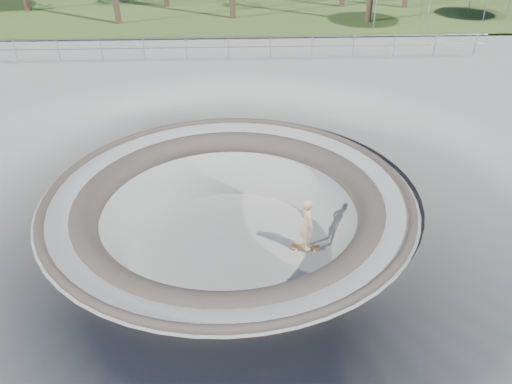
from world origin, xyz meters
TOP-DOWN VIEW (x-y plane):
  - ground at (0.00, 0.00)m, footprint 180.00×180.00m
  - skate_bowl at (0.00, 0.00)m, footprint 14.00×14.00m
  - distant_hills at (3.78, 57.17)m, footprint 103.20×45.00m
  - safety_railing at (0.00, 12.00)m, footprint 25.00×0.06m
  - skateboard at (2.23, -0.19)m, footprint 0.85×0.35m
  - skater at (2.23, -0.19)m, footprint 0.54×0.69m

SIDE VIEW (x-z plane):
  - distant_hills at x=3.78m, z-range -21.32..7.28m
  - skateboard at x=2.23m, z-range -1.88..-1.79m
  - skate_bowl at x=0.00m, z-range -3.88..0.22m
  - skater at x=2.23m, z-range -1.81..-0.15m
  - ground at x=0.00m, z-range 0.00..0.00m
  - safety_railing at x=0.00m, z-range 0.18..1.20m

